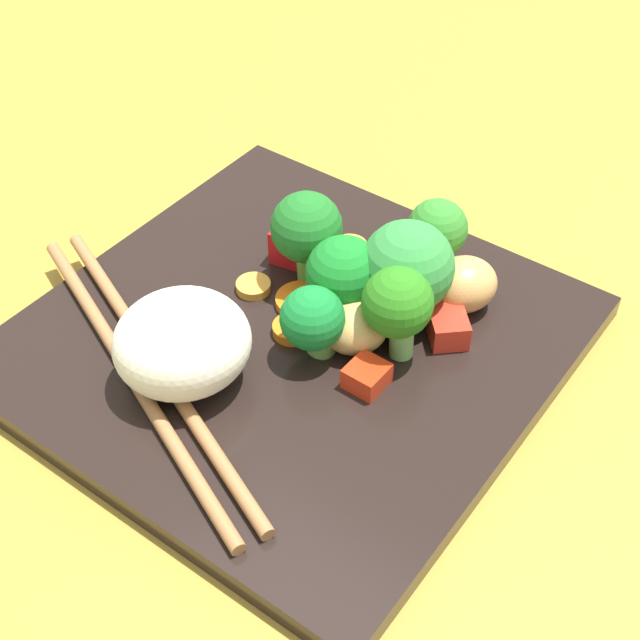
% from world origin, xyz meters
% --- Properties ---
extents(ground_plane, '(1.10, 1.10, 0.02)m').
position_xyz_m(ground_plane, '(0.00, 0.00, -0.01)').
color(ground_plane, olive).
extents(square_plate, '(0.28, 0.28, 0.01)m').
position_xyz_m(square_plate, '(0.00, 0.00, 0.01)').
color(square_plate, black).
rests_on(square_plate, ground_plane).
extents(rice_mound, '(0.09, 0.10, 0.05)m').
position_xyz_m(rice_mound, '(0.02, 0.06, 0.04)').
color(rice_mound, white).
rests_on(rice_mound, square_plate).
extents(broccoli_floret_0, '(0.04, 0.04, 0.05)m').
position_xyz_m(broccoli_floret_0, '(-0.01, -0.03, 0.04)').
color(broccoli_floret_0, '#7DAE5C').
rests_on(broccoli_floret_0, square_plate).
extents(broccoli_floret_1, '(0.04, 0.04, 0.06)m').
position_xyz_m(broccoli_floret_1, '(0.02, -0.04, 0.05)').
color(broccoli_floret_1, '#579B3C').
rests_on(broccoli_floret_1, square_plate).
extents(broccoli_floret_2, '(0.03, 0.03, 0.05)m').
position_xyz_m(broccoli_floret_2, '(-0.02, 0.01, 0.04)').
color(broccoli_floret_2, '#73AB4A').
rests_on(broccoli_floret_2, square_plate).
extents(broccoli_floret_3, '(0.04, 0.04, 0.06)m').
position_xyz_m(broccoli_floret_3, '(-0.05, -0.02, 0.05)').
color(broccoli_floret_3, '#7AB85F').
rests_on(broccoli_floret_3, square_plate).
extents(broccoli_floret_4, '(0.05, 0.05, 0.06)m').
position_xyz_m(broccoli_floret_4, '(-0.04, -0.05, 0.05)').
color(broccoli_floret_4, '#55963C').
rests_on(broccoli_floret_4, square_plate).
extents(broccoli_floret_5, '(0.04, 0.04, 0.05)m').
position_xyz_m(broccoli_floret_5, '(-0.03, -0.09, 0.04)').
color(broccoli_floret_5, '#73AE47').
rests_on(broccoli_floret_5, square_plate).
extents(carrot_slice_0, '(0.04, 0.04, 0.01)m').
position_xyz_m(carrot_slice_0, '(0.01, -0.02, 0.02)').
color(carrot_slice_0, orange).
rests_on(carrot_slice_0, square_plate).
extents(carrot_slice_1, '(0.03, 0.03, 0.01)m').
position_xyz_m(carrot_slice_1, '(0.00, 0.00, 0.02)').
color(carrot_slice_1, orange).
rests_on(carrot_slice_1, square_plate).
extents(carrot_slice_2, '(0.02, 0.02, 0.01)m').
position_xyz_m(carrot_slice_2, '(0.04, -0.01, 0.02)').
color(carrot_slice_2, '#F29D37').
rests_on(carrot_slice_2, square_plate).
extents(carrot_slice_3, '(0.02, 0.02, 0.01)m').
position_xyz_m(carrot_slice_3, '(0.02, -0.07, 0.02)').
color(carrot_slice_3, orange).
rests_on(carrot_slice_3, square_plate).
extents(carrot_slice_4, '(0.03, 0.03, 0.01)m').
position_xyz_m(carrot_slice_4, '(-0.01, -0.08, 0.02)').
color(carrot_slice_4, orange).
rests_on(carrot_slice_4, square_plate).
extents(pepper_chunk_0, '(0.03, 0.03, 0.02)m').
position_xyz_m(pepper_chunk_0, '(-0.02, -0.06, 0.02)').
color(pepper_chunk_0, red).
rests_on(pepper_chunk_0, square_plate).
extents(pepper_chunk_1, '(0.03, 0.03, 0.02)m').
position_xyz_m(pepper_chunk_1, '(-0.07, -0.05, 0.02)').
color(pepper_chunk_1, red).
rests_on(pepper_chunk_1, square_plate).
extents(pepper_chunk_2, '(0.03, 0.03, 0.02)m').
position_xyz_m(pepper_chunk_2, '(0.04, -0.05, 0.02)').
color(pepper_chunk_2, red).
rests_on(pepper_chunk_2, square_plate).
extents(pepper_chunk_3, '(0.02, 0.02, 0.01)m').
position_xyz_m(pepper_chunk_3, '(-0.05, 0.01, 0.02)').
color(pepper_chunk_3, red).
rests_on(pepper_chunk_3, square_plate).
extents(chicken_piece_1, '(0.05, 0.05, 0.03)m').
position_xyz_m(chicken_piece_1, '(-0.03, -0.01, 0.03)').
color(chicken_piece_1, tan).
rests_on(chicken_piece_1, square_plate).
extents(chicken_piece_2, '(0.05, 0.05, 0.03)m').
position_xyz_m(chicken_piece_2, '(-0.06, -0.08, 0.03)').
color(chicken_piece_2, tan).
rests_on(chicken_piece_2, square_plate).
extents(chopstick_pair, '(0.24, 0.11, 0.01)m').
position_xyz_m(chopstick_pair, '(0.04, 0.07, 0.02)').
color(chopstick_pair, '#9E6B3F').
rests_on(chopstick_pair, square_plate).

